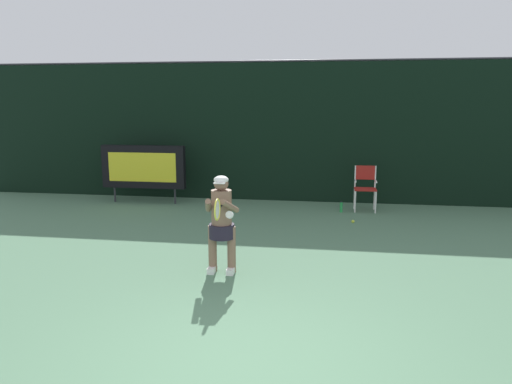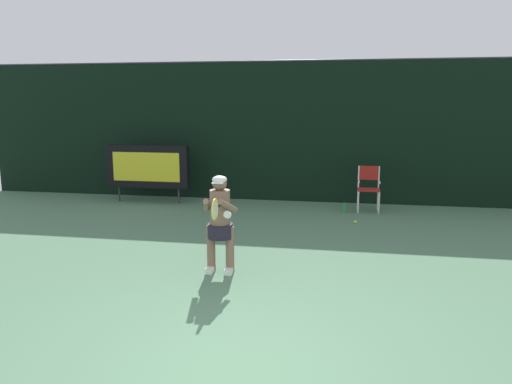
% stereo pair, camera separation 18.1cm
% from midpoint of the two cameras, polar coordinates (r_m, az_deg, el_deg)
% --- Properties ---
extents(ground, '(18.00, 22.00, 0.03)m').
position_cam_midpoint_polar(ground, '(4.92, -1.67, -21.50)').
color(ground, '#4E7557').
extents(backdrop_screen, '(18.00, 0.12, 3.66)m').
position_cam_midpoint_polar(backdrop_screen, '(12.82, 6.28, 6.91)').
color(backdrop_screen, black).
rests_on(backdrop_screen, ground).
extents(scoreboard, '(2.20, 0.21, 1.50)m').
position_cam_midpoint_polar(scoreboard, '(12.95, -12.19, 2.93)').
color(scoreboard, black).
rests_on(scoreboard, ground).
extents(umpire_chair, '(0.52, 0.44, 1.08)m').
position_cam_midpoint_polar(umpire_chair, '(12.01, 13.47, 0.72)').
color(umpire_chair, white).
rests_on(umpire_chair, ground).
extents(water_bottle, '(0.07, 0.07, 0.27)m').
position_cam_midpoint_polar(water_bottle, '(11.80, 10.72, -1.80)').
color(water_bottle, green).
rests_on(water_bottle, ground).
extents(tennis_player, '(0.54, 0.62, 1.51)m').
position_cam_midpoint_polar(tennis_player, '(7.45, -3.54, -3.26)').
color(tennis_player, white).
rests_on(tennis_player, ground).
extents(tennis_racket, '(0.03, 0.60, 0.31)m').
position_cam_midpoint_polar(tennis_racket, '(6.89, -4.05, -2.00)').
color(tennis_racket, black).
extents(tennis_ball_loose, '(0.07, 0.07, 0.07)m').
position_cam_midpoint_polar(tennis_ball_loose, '(10.83, 12.01, -3.44)').
color(tennis_ball_loose, '#CCDB3D').
rests_on(tennis_ball_loose, ground).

